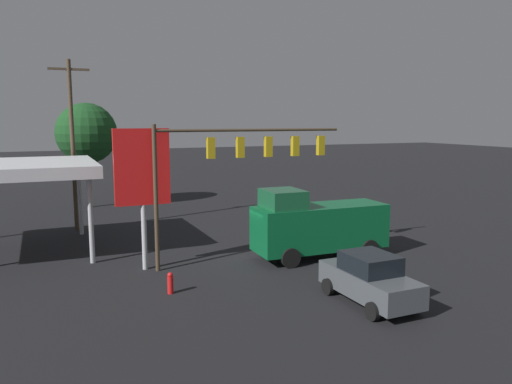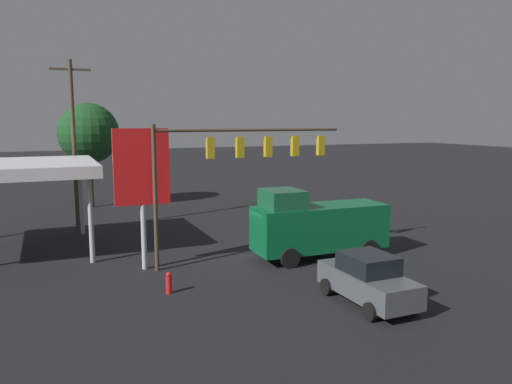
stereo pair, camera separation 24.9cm
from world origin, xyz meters
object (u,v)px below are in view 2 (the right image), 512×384
utility_pole (74,142)px  price_sign (142,172)px  delivery_truck (317,225)px  traffic_signal_assembly (239,156)px  street_tree (89,133)px  sedan_far (368,279)px  fire_hydrant (169,283)px

utility_pole → price_sign: size_ratio=1.61×
price_sign → delivery_truck: price_sign is taller
traffic_signal_assembly → street_tree: (5.40, -19.13, 0.66)m
sedan_far → street_tree: size_ratio=0.53×
sedan_far → fire_hydrant: 7.85m
traffic_signal_assembly → sedan_far: size_ratio=2.18×
utility_pole → fire_hydrant: (-2.63, 13.78, -5.14)m
sedan_far → fire_hydrant: size_ratio=5.03×
utility_pole → fire_hydrant: 14.94m
traffic_signal_assembly → price_sign: size_ratio=1.47×
fire_hydrant → street_tree: bearing=-87.3°
price_sign → fire_hydrant: size_ratio=7.46×
price_sign → fire_hydrant: (-0.28, 3.75, -4.15)m
utility_pole → street_tree: size_ratio=1.28×
price_sign → fire_hydrant: price_sign is taller
street_tree → fire_hydrant: size_ratio=9.41×
utility_pole → street_tree: utility_pole is taller
sedan_far → fire_hydrant: bearing=-122.0°
sedan_far → utility_pole: bearing=-153.2°
street_tree → sedan_far: bearing=106.4°
sedan_far → fire_hydrant: sedan_far is taller
utility_pole → fire_hydrant: bearing=100.8°
price_sign → street_tree: (0.78, -18.68, 1.29)m
fire_hydrant → traffic_signal_assembly: bearing=-142.8°
utility_pole → delivery_truck: (-10.75, 11.48, -3.89)m
sedan_far → street_tree: (7.77, -26.48, 4.93)m
traffic_signal_assembly → price_sign: traffic_signal_assembly is taller
traffic_signal_assembly → sedan_far: 8.83m
price_sign → utility_pole: bearing=-76.8°
traffic_signal_assembly → price_sign: bearing=-5.6°
traffic_signal_assembly → fire_hydrant: (4.34, 3.30, -4.79)m
traffic_signal_assembly → fire_hydrant: size_ratio=10.96×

